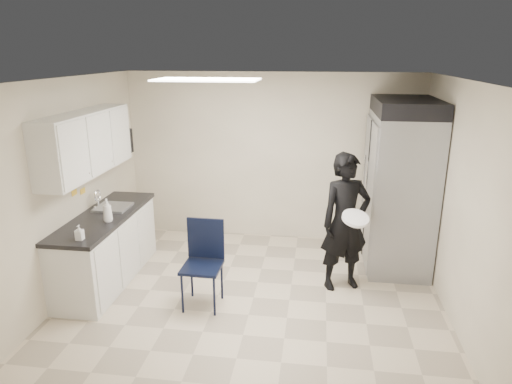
# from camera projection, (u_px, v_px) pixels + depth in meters

# --- Properties ---
(floor) EXTENTS (4.50, 4.50, 0.00)m
(floor) POSITION_uv_depth(u_px,v_px,m) (254.00, 297.00, 5.58)
(floor) COLOR #BFAF96
(floor) RESTS_ON ground
(ceiling) EXTENTS (4.50, 4.50, 0.00)m
(ceiling) POSITION_uv_depth(u_px,v_px,m) (253.00, 79.00, 4.81)
(ceiling) COLOR silver
(ceiling) RESTS_ON back_wall
(back_wall) EXTENTS (4.50, 0.00, 4.50)m
(back_wall) POSITION_uv_depth(u_px,v_px,m) (272.00, 158.00, 7.09)
(back_wall) COLOR beige
(back_wall) RESTS_ON floor
(left_wall) EXTENTS (0.00, 4.00, 4.00)m
(left_wall) POSITION_uv_depth(u_px,v_px,m) (69.00, 189.00, 5.49)
(left_wall) COLOR beige
(left_wall) RESTS_ON floor
(right_wall) EXTENTS (0.00, 4.00, 4.00)m
(right_wall) POSITION_uv_depth(u_px,v_px,m) (460.00, 205.00, 4.90)
(right_wall) COLOR beige
(right_wall) RESTS_ON floor
(ceiling_panel) EXTENTS (1.20, 0.60, 0.02)m
(ceiling_panel) POSITION_uv_depth(u_px,v_px,m) (207.00, 80.00, 5.28)
(ceiling_panel) COLOR white
(ceiling_panel) RESTS_ON ceiling
(lower_counter) EXTENTS (0.60, 1.90, 0.86)m
(lower_counter) POSITION_uv_depth(u_px,v_px,m) (107.00, 249.00, 5.90)
(lower_counter) COLOR silver
(lower_counter) RESTS_ON floor
(countertop) EXTENTS (0.64, 1.95, 0.05)m
(countertop) POSITION_uv_depth(u_px,v_px,m) (103.00, 216.00, 5.77)
(countertop) COLOR black
(countertop) RESTS_ON lower_counter
(sink) EXTENTS (0.42, 0.40, 0.14)m
(sink) POSITION_uv_depth(u_px,v_px,m) (113.00, 211.00, 6.00)
(sink) COLOR gray
(sink) RESTS_ON countertop
(faucet) EXTENTS (0.02, 0.02, 0.24)m
(faucet) POSITION_uv_depth(u_px,v_px,m) (98.00, 200.00, 5.99)
(faucet) COLOR silver
(faucet) RESTS_ON countertop
(upper_cabinets) EXTENTS (0.35, 1.80, 0.75)m
(upper_cabinets) POSITION_uv_depth(u_px,v_px,m) (86.00, 143.00, 5.50)
(upper_cabinets) COLOR silver
(upper_cabinets) RESTS_ON left_wall
(towel_dispenser) EXTENTS (0.22, 0.30, 0.35)m
(towel_dispenser) POSITION_uv_depth(u_px,v_px,m) (122.00, 142.00, 6.66)
(towel_dispenser) COLOR black
(towel_dispenser) RESTS_ON left_wall
(notice_sticker_left) EXTENTS (0.00, 0.12, 0.07)m
(notice_sticker_left) POSITION_uv_depth(u_px,v_px,m) (74.00, 193.00, 5.61)
(notice_sticker_left) COLOR yellow
(notice_sticker_left) RESTS_ON left_wall
(notice_sticker_right) EXTENTS (0.00, 0.12, 0.07)m
(notice_sticker_right) POSITION_uv_depth(u_px,v_px,m) (83.00, 191.00, 5.81)
(notice_sticker_right) COLOR yellow
(notice_sticker_right) RESTS_ON left_wall
(commercial_fridge) EXTENTS (0.80, 1.35, 2.10)m
(commercial_fridge) POSITION_uv_depth(u_px,v_px,m) (399.00, 191.00, 6.24)
(commercial_fridge) COLOR gray
(commercial_fridge) RESTS_ON floor
(fridge_compressor) EXTENTS (0.80, 1.35, 0.20)m
(fridge_compressor) POSITION_uv_depth(u_px,v_px,m) (407.00, 107.00, 5.90)
(fridge_compressor) COLOR black
(fridge_compressor) RESTS_ON commercial_fridge
(folding_chair) EXTENTS (0.45, 0.45, 0.99)m
(folding_chair) POSITION_uv_depth(u_px,v_px,m) (202.00, 267.00, 5.27)
(folding_chair) COLOR black
(folding_chair) RESTS_ON floor
(man_tuxedo) EXTENTS (0.75, 0.64, 1.74)m
(man_tuxedo) POSITION_uv_depth(u_px,v_px,m) (345.00, 222.00, 5.61)
(man_tuxedo) COLOR black
(man_tuxedo) RESTS_ON floor
(bucket_lid) EXTENTS (0.42, 0.42, 0.04)m
(bucket_lid) POSITION_uv_depth(u_px,v_px,m) (355.00, 218.00, 5.34)
(bucket_lid) COLOR silver
(bucket_lid) RESTS_ON man_tuxedo
(soap_bottle_a) EXTENTS (0.15, 0.15, 0.29)m
(soap_bottle_a) POSITION_uv_depth(u_px,v_px,m) (107.00, 210.00, 5.49)
(soap_bottle_a) COLOR silver
(soap_bottle_a) RESTS_ON countertop
(soap_bottle_b) EXTENTS (0.08, 0.08, 0.17)m
(soap_bottle_b) POSITION_uv_depth(u_px,v_px,m) (79.00, 232.00, 4.97)
(soap_bottle_b) COLOR #9F9DA8
(soap_bottle_b) RESTS_ON countertop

